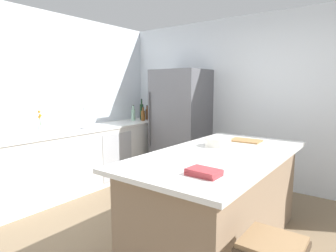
# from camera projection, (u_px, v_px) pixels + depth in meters

# --- Properties ---
(ground_plane) EXTENTS (7.20, 7.20, 0.00)m
(ground_plane) POSITION_uv_depth(u_px,v_px,m) (173.00, 246.00, 2.74)
(ground_plane) COLOR #7A664C
(wall_rear) EXTENTS (6.00, 0.10, 2.60)m
(wall_rear) POSITION_uv_depth(u_px,v_px,m) (259.00, 102.00, 4.34)
(wall_rear) COLOR silver
(wall_rear) RESTS_ON ground_plane
(wall_left) EXTENTS (0.10, 6.00, 2.60)m
(wall_left) POSITION_uv_depth(u_px,v_px,m) (34.00, 103.00, 4.01)
(wall_left) COLOR silver
(wall_left) RESTS_ON ground_plane
(counter_run_left) EXTENTS (0.67, 3.14, 0.91)m
(counter_run_left) POSITION_uv_depth(u_px,v_px,m) (84.00, 157.00, 4.34)
(counter_run_left) COLOR silver
(counter_run_left) RESTS_ON ground_plane
(kitchen_island) EXTENTS (1.09, 2.13, 0.90)m
(kitchen_island) POSITION_uv_depth(u_px,v_px,m) (219.00, 197.00, 2.76)
(kitchen_island) COLOR #8E755B
(kitchen_island) RESTS_ON ground_plane
(refrigerator) EXTENTS (0.85, 0.73, 1.80)m
(refrigerator) POSITION_uv_depth(u_px,v_px,m) (181.00, 124.00, 4.78)
(refrigerator) COLOR #56565B
(refrigerator) RESTS_ON ground_plane
(sink_faucet) EXTENTS (0.15, 0.05, 0.30)m
(sink_faucet) POSITION_uv_depth(u_px,v_px,m) (63.00, 119.00, 4.05)
(sink_faucet) COLOR silver
(sink_faucet) RESTS_ON counter_run_left
(flower_vase) EXTENTS (0.07, 0.07, 0.32)m
(flower_vase) POSITION_uv_depth(u_px,v_px,m) (40.00, 127.00, 3.67)
(flower_vase) COLOR silver
(flower_vase) RESTS_ON counter_run_left
(paper_towel_roll) EXTENTS (0.14, 0.14, 0.31)m
(paper_towel_roll) POSITION_uv_depth(u_px,v_px,m) (84.00, 120.00, 4.23)
(paper_towel_roll) COLOR gray
(paper_towel_roll) RESTS_ON counter_run_left
(syrup_bottle) EXTENTS (0.07, 0.07, 0.27)m
(syrup_bottle) POSITION_uv_depth(u_px,v_px,m) (147.00, 114.00, 5.40)
(syrup_bottle) COLOR #5B3319
(syrup_bottle) RESTS_ON counter_run_left
(wine_bottle) EXTENTS (0.07, 0.07, 0.39)m
(wine_bottle) POSITION_uv_depth(u_px,v_px,m) (142.00, 111.00, 5.35)
(wine_bottle) COLOR #19381E
(wine_bottle) RESTS_ON counter_run_left
(whiskey_bottle) EXTENTS (0.08, 0.08, 0.25)m
(whiskey_bottle) POSITION_uv_depth(u_px,v_px,m) (143.00, 115.00, 5.21)
(whiskey_bottle) COLOR brown
(whiskey_bottle) RESTS_ON counter_run_left
(gin_bottle) EXTENTS (0.07, 0.07, 0.29)m
(gin_bottle) POSITION_uv_depth(u_px,v_px,m) (133.00, 114.00, 5.22)
(gin_bottle) COLOR #8CB79E
(gin_bottle) RESTS_ON counter_run_left
(cookbook_stack) EXTENTS (0.24, 0.17, 0.05)m
(cookbook_stack) POSITION_uv_depth(u_px,v_px,m) (204.00, 172.00, 2.01)
(cookbook_stack) COLOR #A83338
(cookbook_stack) RESTS_ON kitchen_island
(mixing_bowl) EXTENTS (0.27, 0.27, 0.09)m
(mixing_bowl) POSITION_uv_depth(u_px,v_px,m) (218.00, 142.00, 3.00)
(mixing_bowl) COLOR silver
(mixing_bowl) RESTS_ON kitchen_island
(cutting_board) EXTENTS (0.35, 0.25, 0.02)m
(cutting_board) POSITION_uv_depth(u_px,v_px,m) (246.00, 141.00, 3.26)
(cutting_board) COLOR #9E7042
(cutting_board) RESTS_ON kitchen_island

